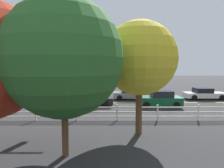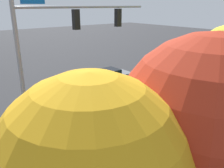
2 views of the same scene
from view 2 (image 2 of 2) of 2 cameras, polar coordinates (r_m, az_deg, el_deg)
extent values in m
plane|color=#2D2D30|center=(19.22, -5.28, -3.30)|extent=(120.00, 120.00, 0.00)
cube|color=gold|center=(21.52, 3.62, -0.77)|extent=(28.00, 0.16, 0.01)
cylinder|color=gray|center=(11.62, -21.16, -0.10)|extent=(0.20, 0.20, 7.45)
cylinder|color=gray|center=(12.67, -5.83, 18.35)|extent=(7.61, 0.12, 0.12)
cube|color=#0C59B2|center=(11.33, -18.93, 18.83)|extent=(1.10, 0.03, 0.28)
cube|color=black|center=(12.29, -8.85, 15.41)|extent=(0.32, 0.28, 1.00)
sphere|color=red|center=(12.41, -9.29, 16.90)|extent=(0.17, 0.17, 0.17)
sphere|color=orange|center=(12.42, -9.21, 15.43)|extent=(0.17, 0.17, 0.17)
sphere|color=#148C19|center=(12.44, -9.13, 13.96)|extent=(0.17, 0.17, 0.17)
cube|color=black|center=(13.89, 1.48, 16.01)|extent=(0.32, 0.28, 1.00)
sphere|color=red|center=(13.99, 1.07, 17.34)|extent=(0.17, 0.17, 0.17)
sphere|color=orange|center=(14.00, 1.06, 16.03)|extent=(0.17, 0.17, 0.17)
sphere|color=#148C19|center=(14.02, 1.06, 14.73)|extent=(0.17, 0.17, 0.17)
cube|color=slate|center=(22.41, -0.41, 1.54)|extent=(4.36, 1.83, 0.65)
cube|color=black|center=(22.11, -0.86, 2.92)|extent=(1.95, 1.64, 0.54)
cylinder|color=black|center=(24.00, 1.13, 2.16)|extent=(0.64, 0.22, 0.64)
cylinder|color=black|center=(22.78, 3.84, 1.19)|extent=(0.64, 0.22, 0.64)
cylinder|color=black|center=(22.31, -4.74, 0.79)|extent=(0.64, 0.22, 0.64)
cylinder|color=black|center=(20.99, -2.16, -0.34)|extent=(0.64, 0.22, 0.64)
cube|color=black|center=(17.20, -5.30, -4.17)|extent=(4.79, 1.93, 0.61)
cube|color=black|center=(17.10, -4.70, -2.20)|extent=(2.26, 1.72, 0.54)
cylinder|color=black|center=(15.82, -8.39, -7.28)|extent=(0.64, 0.23, 0.64)
cylinder|color=black|center=(17.24, -11.44, -5.18)|extent=(0.64, 0.23, 0.64)
cylinder|color=black|center=(17.52, 0.77, -4.37)|extent=(0.64, 0.23, 0.64)
cylinder|color=black|center=(18.80, -2.69, -2.71)|extent=(0.64, 0.23, 0.64)
cube|color=silver|center=(28.45, 13.00, 4.76)|extent=(4.66, 1.84, 0.57)
cube|color=black|center=(28.15, 12.79, 5.79)|extent=(1.92, 1.63, 0.55)
cylinder|color=black|center=(30.21, 13.60, 5.17)|extent=(0.64, 0.23, 0.64)
cylinder|color=black|center=(29.27, 16.18, 4.50)|extent=(0.64, 0.23, 0.64)
cylinder|color=black|center=(27.82, 9.60, 4.27)|extent=(0.64, 0.23, 0.64)
cylinder|color=black|center=(26.79, 12.28, 3.53)|extent=(0.64, 0.23, 0.64)
cube|color=#0C4C2D|center=(21.15, 11.03, 0.23)|extent=(4.08, 2.09, 0.74)
cube|color=black|center=(21.09, 11.51, 2.06)|extent=(2.00, 1.82, 0.60)
cylinder|color=black|center=(19.72, 10.18, -1.95)|extent=(0.65, 0.25, 0.64)
cylinder|color=black|center=(20.92, 6.62, -0.54)|extent=(0.65, 0.25, 0.64)
cylinder|color=black|center=(21.68, 15.19, -0.39)|extent=(0.65, 0.25, 0.64)
cylinder|color=black|center=(22.77, 11.67, 0.83)|extent=(0.65, 0.25, 0.64)
cube|color=white|center=(19.98, 24.45, -2.36)|extent=(0.10, 0.10, 1.15)
cube|color=white|center=(17.58, 20.04, -4.60)|extent=(0.10, 0.10, 1.15)
cube|color=white|center=(15.36, 14.25, -7.48)|extent=(0.10, 0.10, 1.15)
cube|color=white|center=(13.39, 6.52, -11.13)|extent=(0.10, 0.10, 1.15)
cube|color=white|center=(11.81, -3.85, -15.59)|extent=(0.10, 0.10, 1.15)
cube|color=white|center=(16.29, 17.48, -4.75)|extent=(26.00, 0.06, 0.09)
cube|color=white|center=(16.43, 17.36, -5.87)|extent=(26.00, 0.06, 0.09)
cube|color=white|center=(16.57, 17.25, -6.88)|extent=(26.00, 0.06, 0.09)
cylinder|color=brown|center=(14.74, 25.62, -6.56)|extent=(0.36, 0.36, 2.75)
sphere|color=#B22D19|center=(6.96, 22.11, -9.42)|extent=(5.11, 5.11, 5.11)
sphere|color=gold|center=(5.37, -5.04, -19.98)|extent=(4.35, 4.35, 4.35)
camera|label=1|loc=(12.60, 73.38, -10.95)|focal=30.92mm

